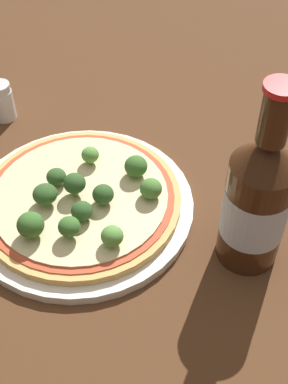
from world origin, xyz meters
TOP-DOWN VIEW (x-y plane):
  - ground_plane at (0.00, 0.00)m, footprint 3.00×3.00m
  - plate at (-0.01, -0.00)m, footprint 0.27×0.27m
  - pizza at (-0.01, -0.00)m, footprint 0.24×0.24m
  - broccoli_floret_0 at (-0.04, -0.02)m, footprint 0.03×0.03m
  - broccoli_floret_1 at (0.05, -0.06)m, footprint 0.02×0.02m
  - broccoli_floret_2 at (-0.04, 0.01)m, footprint 0.02×0.02m
  - broccoli_floret_3 at (0.05, 0.05)m, footprint 0.03×0.03m
  - broccoli_floret_4 at (0.02, -0.01)m, footprint 0.03×0.03m
  - broccoli_floret_5 at (0.00, -0.06)m, footprint 0.02×0.02m
  - broccoli_floret_6 at (-0.04, -0.07)m, footprint 0.03×0.03m
  - broccoli_floret_7 at (-0.01, 0.06)m, footprint 0.02×0.02m
  - broccoli_floret_8 at (-0.01, -0.00)m, footprint 0.03×0.03m
  - broccoli_floret_9 at (0.08, 0.01)m, footprint 0.03×0.03m
  - broccoli_floret_10 at (0.01, -0.04)m, footprint 0.02×0.02m
  - beer_bottle at (0.20, -0.03)m, footprint 0.07×0.07m
  - pepper_shaker at (-0.17, 0.15)m, footprint 0.03×0.03m

SIDE VIEW (x-z plane):
  - ground_plane at x=0.00m, z-range 0.00..0.00m
  - plate at x=-0.01m, z-range 0.00..0.01m
  - pizza at x=-0.01m, z-range 0.01..0.03m
  - pepper_shaker at x=-0.17m, z-range 0.00..0.06m
  - broccoli_floret_2 at x=-0.04m, z-range 0.03..0.05m
  - broccoli_floret_10 at x=0.01m, z-range 0.03..0.05m
  - broccoli_floret_9 at x=0.08m, z-range 0.03..0.05m
  - broccoli_floret_1 at x=0.05m, z-range 0.03..0.05m
  - broccoli_floret_7 at x=-0.01m, z-range 0.03..0.05m
  - broccoli_floret_4 at x=0.02m, z-range 0.03..0.05m
  - broccoli_floret_3 at x=0.05m, z-range 0.03..0.05m
  - broccoli_floret_0 at x=-0.04m, z-range 0.03..0.05m
  - broccoli_floret_5 at x=0.00m, z-range 0.03..0.06m
  - broccoli_floret_6 at x=-0.04m, z-range 0.03..0.06m
  - broccoli_floret_8 at x=-0.01m, z-range 0.03..0.06m
  - beer_bottle at x=0.20m, z-range -0.03..0.20m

